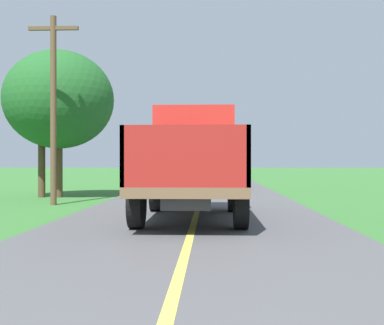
% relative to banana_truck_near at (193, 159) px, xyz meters
% --- Properties ---
extents(banana_truck_near, '(2.38, 5.82, 2.80)m').
position_rel_banana_truck_near_xyz_m(banana_truck_near, '(0.00, 0.00, 0.00)').
color(banana_truck_near, '#2D2D30').
rests_on(banana_truck_near, road_surface).
extents(banana_truck_far, '(2.38, 5.81, 2.80)m').
position_rel_banana_truck_near_xyz_m(banana_truck_far, '(-0.43, 12.65, -0.02)').
color(banana_truck_far, '#2D2D30').
rests_on(banana_truck_far, road_surface).
extents(utility_pole_roadside, '(1.65, 0.20, 6.18)m').
position_rel_banana_truck_near_xyz_m(utility_pole_roadside, '(-4.71, 3.54, 1.84)').
color(utility_pole_roadside, brown).
rests_on(utility_pole_roadside, ground).
extents(roadside_tree_near_left, '(4.31, 4.31, 5.81)m').
position_rel_banana_truck_near_xyz_m(roadside_tree_near_left, '(-5.57, 6.84, 2.38)').
color(roadside_tree_near_left, '#4C3823').
rests_on(roadside_tree_near_left, ground).
extents(roadside_tree_mid_right, '(2.77, 2.77, 5.53)m').
position_rel_banana_truck_near_xyz_m(roadside_tree_mid_right, '(-6.27, 6.84, 2.76)').
color(roadside_tree_mid_right, '#4C3823').
rests_on(roadside_tree_mid_right, ground).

